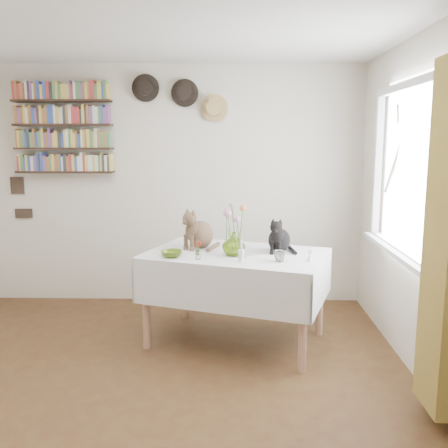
{
  "coord_description": "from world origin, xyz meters",
  "views": [
    {
      "loc": [
        0.67,
        -3.01,
        1.73
      ],
      "look_at": [
        0.58,
        1.0,
        1.05
      ],
      "focal_mm": 40.0,
      "sensor_mm": 36.0,
      "label": 1
    }
  ],
  "objects_px": {
    "tabby_cat": "(201,227)",
    "dining_table": "(236,275)",
    "black_cat": "(279,234)",
    "flower_vase": "(234,244)",
    "bookshelf_unit": "(63,129)"
  },
  "relations": [
    {
      "from": "tabby_cat",
      "to": "bookshelf_unit",
      "type": "height_order",
      "value": "bookshelf_unit"
    },
    {
      "from": "black_cat",
      "to": "bookshelf_unit",
      "type": "distance_m",
      "value": 2.53
    },
    {
      "from": "dining_table",
      "to": "tabby_cat",
      "type": "height_order",
      "value": "tabby_cat"
    },
    {
      "from": "bookshelf_unit",
      "to": "dining_table",
      "type": "bearing_deg",
      "value": -30.7
    },
    {
      "from": "flower_vase",
      "to": "bookshelf_unit",
      "type": "xyz_separation_m",
      "value": [
        -1.76,
        1.16,
        0.96
      ]
    },
    {
      "from": "dining_table",
      "to": "bookshelf_unit",
      "type": "bearing_deg",
      "value": 149.3
    },
    {
      "from": "dining_table",
      "to": "bookshelf_unit",
      "type": "height_order",
      "value": "bookshelf_unit"
    },
    {
      "from": "dining_table",
      "to": "flower_vase",
      "type": "xyz_separation_m",
      "value": [
        -0.02,
        -0.1,
        0.29
      ]
    },
    {
      "from": "black_cat",
      "to": "flower_vase",
      "type": "height_order",
      "value": "black_cat"
    },
    {
      "from": "tabby_cat",
      "to": "dining_table",
      "type": "bearing_deg",
      "value": 8.17
    },
    {
      "from": "tabby_cat",
      "to": "black_cat",
      "type": "relative_size",
      "value": 1.19
    },
    {
      "from": "flower_vase",
      "to": "tabby_cat",
      "type": "bearing_deg",
      "value": 133.3
    },
    {
      "from": "black_cat",
      "to": "tabby_cat",
      "type": "bearing_deg",
      "value": -173.75
    },
    {
      "from": "tabby_cat",
      "to": "black_cat",
      "type": "distance_m",
      "value": 0.7
    },
    {
      "from": "black_cat",
      "to": "bookshelf_unit",
      "type": "bearing_deg",
      "value": 173.79
    }
  ]
}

